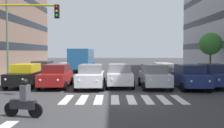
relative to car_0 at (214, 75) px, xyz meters
The scene contains 15 objects.
ground_plane 8.58m from the car_0, 34.65° to the left, with size 180.00×180.00×0.00m, color #38383A.
crosswalk_markings 8.58m from the car_0, 34.65° to the left, with size 6.75×2.80×0.01m.
car_0 is the anchor object (origin of this frame).
car_1 2.17m from the car_0, 19.67° to the left, with size 2.02×4.44×1.72m.
car_2 4.56m from the car_0, ahead, with size 2.02×4.44×1.72m.
car_3 7.07m from the car_0, ahead, with size 2.02×4.44×1.72m.
car_4 9.18m from the car_0, ahead, with size 2.02×4.44×1.72m.
car_5 11.75m from the car_0, ahead, with size 2.02×4.44×1.72m.
car_6 14.17m from the car_0, ahead, with size 2.02×4.44×1.72m.
car_row2_0 15.79m from the car_0, 22.94° to the right, with size 2.02×4.44×1.72m.
bus_behind_traffic 20.39m from the car_0, 54.75° to the right, with size 2.78×10.50×3.00m.
motorcycle_with_rider 14.18m from the car_0, 37.75° to the left, with size 1.68×0.49×1.57m.
traffic_light_gantry 14.93m from the car_0, 16.83° to the left, with size 4.89×0.36×5.50m.
street_lamp_right 16.72m from the car_0, ahead, with size 2.61×0.28×7.59m.
street_tree_2 10.56m from the car_0, 109.51° to the right, with size 2.49×2.49×4.62m.
Camera 1 is at (0.62, 14.06, 2.68)m, focal length 40.86 mm.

